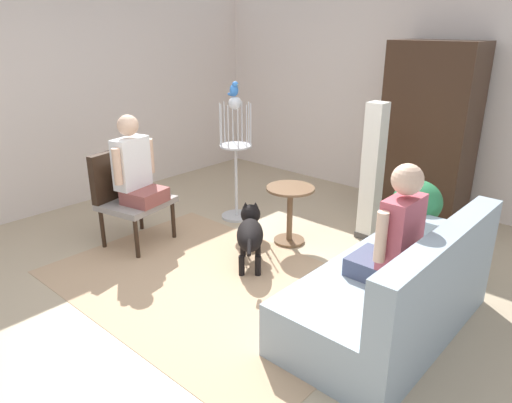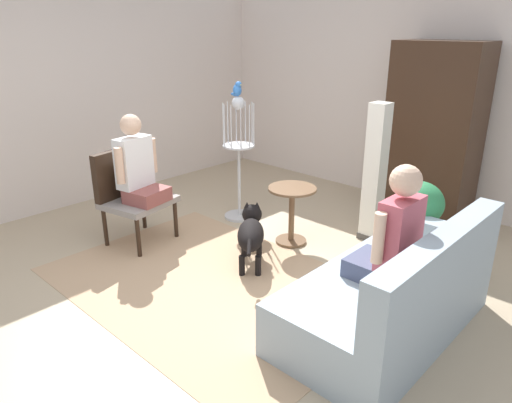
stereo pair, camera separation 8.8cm
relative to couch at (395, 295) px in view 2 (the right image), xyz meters
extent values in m
plane|color=tan|center=(-1.39, -0.42, -0.31)|extent=(7.52, 7.52, 0.00)
cube|color=silver|center=(-1.39, 2.77, 1.02)|extent=(6.39, 0.12, 2.66)
cube|color=silver|center=(-4.34, -0.12, 1.02)|extent=(0.12, 6.87, 2.66)
cube|color=tan|center=(-1.49, -0.47, -0.30)|extent=(2.88, 2.01, 0.01)
cube|color=#8EA0AD|center=(-0.07, -0.03, -0.10)|extent=(0.94, 1.78, 0.42)
cube|color=#8EA0AD|center=(0.31, -0.03, 0.35)|extent=(0.18, 1.77, 0.48)
cube|color=#8EA0AD|center=(-0.07, 0.76, 0.22)|extent=(0.94, 0.18, 0.21)
cube|color=tan|center=(0.18, -0.48, 0.25)|extent=(0.10, 0.32, 0.28)
cube|color=gray|center=(0.18, 0.02, 0.25)|extent=(0.10, 0.32, 0.28)
cube|color=#C6B284|center=(0.18, 0.50, 0.25)|extent=(0.10, 0.28, 0.28)
cylinder|color=black|center=(-2.53, -0.07, -0.10)|extent=(0.04, 0.04, 0.41)
cylinder|color=black|center=(-2.42, -0.61, -0.10)|extent=(0.04, 0.04, 0.41)
cylinder|color=black|center=(-2.99, -0.16, -0.10)|extent=(0.04, 0.04, 0.41)
cylinder|color=black|center=(-2.88, -0.71, -0.10)|extent=(0.04, 0.04, 0.41)
cube|color=gray|center=(-2.70, -0.39, 0.14)|extent=(0.69, 0.75, 0.06)
cube|color=black|center=(-2.94, -0.44, 0.42)|extent=(0.21, 0.66, 0.50)
cube|color=#434B67|center=(-0.16, -0.03, 0.18)|extent=(0.37, 0.36, 0.14)
cube|color=#B24C59|center=(0.00, -0.03, 0.51)|extent=(0.18, 0.36, 0.51)
sphere|color=#DDB293|center=(0.00, -0.03, 0.89)|extent=(0.22, 0.22, 0.22)
cylinder|color=#DDB293|center=(-0.04, -0.25, 0.53)|extent=(0.08, 0.08, 0.36)
cylinder|color=#DDB293|center=(-0.04, 0.19, 0.53)|extent=(0.08, 0.08, 0.36)
cube|color=brown|center=(-2.58, -0.36, 0.24)|extent=(0.42, 0.44, 0.14)
cube|color=white|center=(-2.72, -0.39, 0.56)|extent=(0.25, 0.40, 0.51)
sphere|color=#DDB293|center=(-2.72, -0.39, 0.94)|extent=(0.21, 0.21, 0.21)
cylinder|color=#DDB293|center=(-2.73, -0.16, 0.59)|extent=(0.08, 0.08, 0.36)
cylinder|color=#DDB293|center=(-2.64, -0.61, 0.59)|extent=(0.08, 0.08, 0.36)
cylinder|color=brown|center=(-1.53, 0.68, 0.29)|extent=(0.50, 0.50, 0.02)
cylinder|color=brown|center=(-1.53, 0.68, -0.01)|extent=(0.06, 0.06, 0.59)
cylinder|color=brown|center=(-1.53, 0.68, -0.29)|extent=(0.32, 0.32, 0.03)
ellipsoid|color=black|center=(-1.48, 0.01, 0.01)|extent=(0.55, 0.57, 0.25)
sphere|color=black|center=(-1.70, 0.26, 0.09)|extent=(0.20, 0.20, 0.20)
cone|color=black|center=(-1.74, 0.23, 0.19)|extent=(0.06, 0.06, 0.06)
cone|color=black|center=(-1.67, 0.29, 0.19)|extent=(0.06, 0.06, 0.06)
cylinder|color=black|center=(-1.25, -0.25, 0.05)|extent=(0.15, 0.16, 0.10)
cylinder|color=black|center=(-1.67, 0.11, -0.21)|extent=(0.06, 0.06, 0.20)
cylinder|color=black|center=(-1.55, 0.20, -0.21)|extent=(0.06, 0.06, 0.20)
cylinder|color=black|center=(-1.41, -0.18, -0.21)|extent=(0.06, 0.06, 0.20)
cylinder|color=black|center=(-1.30, -0.08, -0.21)|extent=(0.06, 0.06, 0.20)
cylinder|color=silver|center=(-2.43, 0.80, -0.29)|extent=(0.36, 0.36, 0.03)
cylinder|color=silver|center=(-2.43, 0.80, 0.13)|extent=(0.04, 0.04, 0.86)
cylinder|color=silver|center=(-2.43, 0.80, 0.57)|extent=(0.36, 0.36, 0.02)
cylinder|color=silver|center=(-2.25, 0.80, 0.81)|extent=(0.01, 0.01, 0.47)
cylinder|color=silver|center=(-2.29, 0.90, 0.81)|extent=(0.01, 0.01, 0.47)
cylinder|color=silver|center=(-2.37, 0.96, 0.81)|extent=(0.01, 0.01, 0.47)
cylinder|color=silver|center=(-2.48, 0.96, 0.81)|extent=(0.01, 0.01, 0.47)
cylinder|color=silver|center=(-2.57, 0.90, 0.81)|extent=(0.01, 0.01, 0.47)
cylinder|color=silver|center=(-2.60, 0.80, 0.81)|extent=(0.01, 0.01, 0.47)
cylinder|color=silver|center=(-2.57, 0.70, 0.81)|extent=(0.01, 0.01, 0.47)
cylinder|color=silver|center=(-2.48, 0.63, 0.81)|extent=(0.01, 0.01, 0.47)
cylinder|color=silver|center=(-2.37, 0.63, 0.81)|extent=(0.01, 0.01, 0.47)
cylinder|color=silver|center=(-2.29, 0.70, 0.81)|extent=(0.01, 0.01, 0.47)
sphere|color=silver|center=(-2.43, 0.80, 1.05)|extent=(0.15, 0.15, 0.15)
ellipsoid|color=blue|center=(-2.44, 0.80, 1.19)|extent=(0.09, 0.10, 0.13)
sphere|color=blue|center=(-2.42, 0.80, 1.25)|extent=(0.07, 0.07, 0.07)
cone|color=#D8BF4C|center=(-2.38, 0.80, 1.25)|extent=(0.03, 0.02, 0.02)
ellipsoid|color=blue|center=(-2.48, 0.80, 1.14)|extent=(0.12, 0.03, 0.04)
cylinder|color=beige|center=(-0.33, 0.99, -0.16)|extent=(0.28, 0.28, 0.29)
cylinder|color=brown|center=(-0.33, 0.99, 0.08)|extent=(0.03, 0.03, 0.20)
ellipsoid|color=#2A7B47|center=(-0.33, 0.99, 0.36)|extent=(0.44, 0.44, 0.40)
cube|color=#4C4742|center=(-0.99, 1.35, -0.28)|extent=(0.20, 0.20, 0.06)
cube|color=white|center=(-0.99, 1.35, 0.45)|extent=(0.18, 0.18, 1.39)
cube|color=#382316|center=(-0.86, 2.36, 0.70)|extent=(0.97, 0.56, 2.01)
camera|label=1|loc=(1.28, -2.96, 1.87)|focal=33.41mm
camera|label=2|loc=(1.34, -2.91, 1.87)|focal=33.41mm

